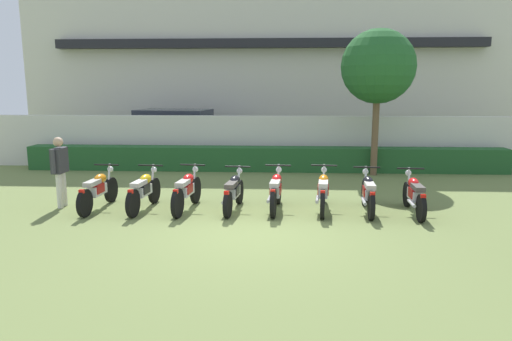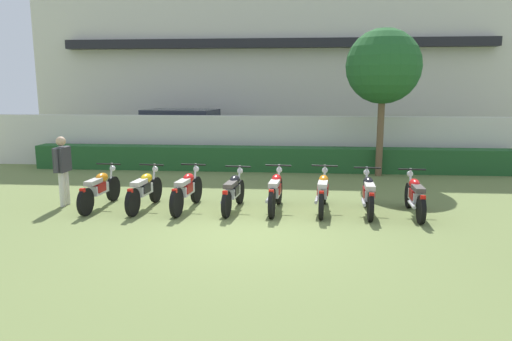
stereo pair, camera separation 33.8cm
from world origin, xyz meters
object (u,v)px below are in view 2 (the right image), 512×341
object	(u,v)px
motorcycle_in_row_2	(187,190)
motorcycle_in_row_4	(276,191)
motorcycle_in_row_0	(100,189)
tree_near_inspector	(383,67)
motorcycle_in_row_1	(144,190)
parked_car	(185,134)
motorcycle_in_row_5	(323,191)
motorcycle_in_row_6	(368,193)
inspector_person	(63,165)
motorcycle_in_row_7	(415,195)
motorcycle_in_row_3	(233,191)

from	to	relation	value
motorcycle_in_row_2	motorcycle_in_row_4	distance (m)	2.01
motorcycle_in_row_0	motorcycle_in_row_4	world-z (taller)	motorcycle_in_row_4
tree_near_inspector	motorcycle_in_row_1	bearing A→B (deg)	-142.78
parked_car	motorcycle_in_row_5	distance (m)	9.06
motorcycle_in_row_1	motorcycle_in_row_6	xyz separation A→B (m)	(5.02, 0.05, -0.00)
motorcycle_in_row_5	inspector_person	bearing A→B (deg)	95.74
tree_near_inspector	motorcycle_in_row_1	distance (m)	8.10
motorcycle_in_row_1	motorcycle_in_row_7	xyz separation A→B (m)	(6.01, -0.03, -0.01)
inspector_person	motorcycle_in_row_3	bearing A→B (deg)	-1.56
motorcycle_in_row_5	inspector_person	xyz separation A→B (m)	(-6.03, 0.02, 0.51)
motorcycle_in_row_5	motorcycle_in_row_7	size ratio (longest dim) A/B	1.05
parked_car	motorcycle_in_row_1	world-z (taller)	parked_car
parked_car	motorcycle_in_row_0	bearing A→B (deg)	-82.74
motorcycle_in_row_0	motorcycle_in_row_7	world-z (taller)	motorcycle_in_row_0
motorcycle_in_row_2	motorcycle_in_row_4	xyz separation A→B (m)	(2.01, 0.07, 0.00)
motorcycle_in_row_6	inspector_person	bearing A→B (deg)	92.69
parked_car	motorcycle_in_row_2	world-z (taller)	parked_car
parked_car	motorcycle_in_row_7	world-z (taller)	parked_car
motorcycle_in_row_0	motorcycle_in_row_4	distance (m)	4.04
parked_car	motorcycle_in_row_7	distance (m)	10.40
motorcycle_in_row_1	motorcycle_in_row_7	world-z (taller)	motorcycle_in_row_1
motorcycle_in_row_0	motorcycle_in_row_5	distance (m)	5.10
parked_car	motorcycle_in_row_6	distance (m)	9.71
motorcycle_in_row_3	parked_car	bearing A→B (deg)	27.44
motorcycle_in_row_0	motorcycle_in_row_6	distance (m)	6.08
motorcycle_in_row_1	motorcycle_in_row_6	bearing A→B (deg)	-84.06
tree_near_inspector	motorcycle_in_row_5	xyz separation A→B (m)	(-1.98, -4.42, -2.90)
motorcycle_in_row_6	inspector_person	world-z (taller)	inspector_person
motorcycle_in_row_2	motorcycle_in_row_4	bearing A→B (deg)	-81.45
tree_near_inspector	motorcycle_in_row_2	size ratio (longest dim) A/B	2.32
motorcycle_in_row_0	motorcycle_in_row_7	size ratio (longest dim) A/B	1.04
motorcycle_in_row_1	motorcycle_in_row_2	world-z (taller)	motorcycle_in_row_2
parked_car	motorcycle_in_row_7	bearing A→B (deg)	-39.91
parked_car	motorcycle_in_row_6	xyz separation A→B (m)	(5.93, -7.67, -0.49)
inspector_person	motorcycle_in_row_7	bearing A→B (deg)	-1.38
parked_car	motorcycle_in_row_4	bearing A→B (deg)	-54.61
tree_near_inspector	motorcycle_in_row_4	size ratio (longest dim) A/B	2.40
parked_car	motorcycle_in_row_0	distance (m)	7.74
motorcycle_in_row_3	motorcycle_in_row_6	distance (m)	2.99
motorcycle_in_row_2	motorcycle_in_row_6	distance (m)	4.05
motorcycle_in_row_5	inspector_person	distance (m)	6.05
tree_near_inspector	motorcycle_in_row_6	size ratio (longest dim) A/B	2.43
motorcycle_in_row_4	motorcycle_in_row_7	distance (m)	3.02
motorcycle_in_row_1	motorcycle_in_row_7	distance (m)	6.01
motorcycle_in_row_6	motorcycle_in_row_5	bearing A→B (deg)	87.90
motorcycle_in_row_6	motorcycle_in_row_3	bearing A→B (deg)	93.52
motorcycle_in_row_2	motorcycle_in_row_6	xyz separation A→B (m)	(4.05, 0.03, -0.01)
motorcycle_in_row_7	inspector_person	bearing A→B (deg)	91.03
motorcycle_in_row_1	motorcycle_in_row_2	distance (m)	0.98
motorcycle_in_row_2	inspector_person	xyz separation A→B (m)	(-2.96, 0.14, 0.50)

